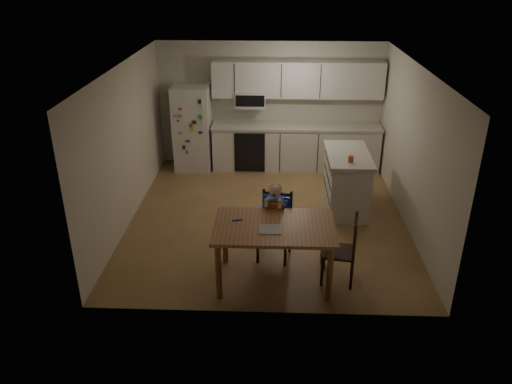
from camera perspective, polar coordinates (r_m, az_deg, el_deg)
The scene contains 10 objects.
room at distance 8.33m, azimuth 1.44°, elevation 6.34°, with size 4.52×5.01×2.51m.
refrigerator at distance 10.18m, azimuth -7.25°, elevation 7.29°, with size 0.72×0.70×1.70m, color silver.
kitchen_run at distance 10.13m, azimuth 4.45°, elevation 7.49°, with size 3.37×0.62×2.15m.
kitchen_island at distance 8.62m, azimuth 10.28°, elevation 1.27°, with size 0.71×1.35×1.00m.
red_cup at distance 8.06m, azimuth 10.79°, elevation 3.74°, with size 0.09×0.09×0.11m, color #BC3E24.
dining_table at distance 6.44m, azimuth 2.12°, elevation -4.73°, with size 1.56×1.00×0.84m.
napkin at distance 6.29m, azimuth 1.62°, elevation -4.29°, with size 0.28×0.24×0.01m, color silver.
toddler_spoon at distance 6.50m, azimuth -2.28°, elevation -3.23°, with size 0.02×0.02×0.12m, color blue.
chair_booster at distance 7.00m, azimuth 2.22°, elevation -2.40°, with size 0.51×0.51×1.15m.
chair_side at distance 6.64m, azimuth 10.32°, elevation -6.07°, with size 0.49×0.49×0.95m.
Camera 1 is at (0.10, -7.41, 3.92)m, focal length 35.00 mm.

